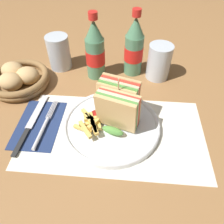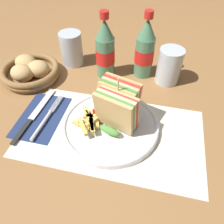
{
  "view_description": "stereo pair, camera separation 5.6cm",
  "coord_description": "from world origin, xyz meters",
  "px_view_note": "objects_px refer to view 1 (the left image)",
  "views": [
    {
      "loc": [
        0.06,
        -0.37,
        0.45
      ],
      "look_at": [
        0.02,
        0.02,
        0.04
      ],
      "focal_mm": 35.0,
      "sensor_mm": 36.0,
      "label": 1
    },
    {
      "loc": [
        0.11,
        -0.36,
        0.45
      ],
      "look_at": [
        0.02,
        0.02,
        0.04
      ],
      "focal_mm": 35.0,
      "sensor_mm": 36.0,
      "label": 2
    }
  ],
  "objects_px": {
    "club_sandwich": "(118,105)",
    "fork": "(43,128)",
    "bread_basket": "(19,79)",
    "coke_bottle_near": "(95,51)",
    "plate_main": "(111,125)",
    "coke_bottle_far": "(134,48)",
    "glass_near": "(159,64)",
    "glass_far": "(59,54)",
    "knife": "(31,123)"
  },
  "relations": [
    {
      "from": "plate_main",
      "to": "bread_basket",
      "type": "relative_size",
      "value": 1.35
    },
    {
      "from": "plate_main",
      "to": "knife",
      "type": "height_order",
      "value": "plate_main"
    },
    {
      "from": "club_sandwich",
      "to": "coke_bottle_near",
      "type": "height_order",
      "value": "coke_bottle_near"
    },
    {
      "from": "club_sandwich",
      "to": "knife",
      "type": "distance_m",
      "value": 0.24
    },
    {
      "from": "knife",
      "to": "coke_bottle_near",
      "type": "relative_size",
      "value": 1.03
    },
    {
      "from": "plate_main",
      "to": "fork",
      "type": "height_order",
      "value": "plate_main"
    },
    {
      "from": "glass_far",
      "to": "bread_basket",
      "type": "relative_size",
      "value": 0.6
    },
    {
      "from": "plate_main",
      "to": "bread_basket",
      "type": "xyz_separation_m",
      "value": [
        -0.31,
        0.15,
        0.02
      ]
    },
    {
      "from": "club_sandwich",
      "to": "bread_basket",
      "type": "xyz_separation_m",
      "value": [
        -0.32,
        0.14,
        -0.04
      ]
    },
    {
      "from": "plate_main",
      "to": "fork",
      "type": "distance_m",
      "value": 0.18
    },
    {
      "from": "glass_near",
      "to": "glass_far",
      "type": "xyz_separation_m",
      "value": [
        -0.33,
        0.03,
        0.0
      ]
    },
    {
      "from": "knife",
      "to": "bread_basket",
      "type": "bearing_deg",
      "value": 122.79
    },
    {
      "from": "plate_main",
      "to": "fork",
      "type": "xyz_separation_m",
      "value": [
        -0.18,
        -0.02,
        -0.0
      ]
    },
    {
      "from": "coke_bottle_far",
      "to": "glass_near",
      "type": "relative_size",
      "value": 1.86
    },
    {
      "from": "club_sandwich",
      "to": "glass_far",
      "type": "relative_size",
      "value": 1.18
    },
    {
      "from": "club_sandwich",
      "to": "fork",
      "type": "bearing_deg",
      "value": -168.73
    },
    {
      "from": "bread_basket",
      "to": "coke_bottle_near",
      "type": "bearing_deg",
      "value": 17.49
    },
    {
      "from": "coke_bottle_near",
      "to": "glass_near",
      "type": "height_order",
      "value": "coke_bottle_near"
    },
    {
      "from": "coke_bottle_near",
      "to": "plate_main",
      "type": "bearing_deg",
      "value": -72.89
    },
    {
      "from": "fork",
      "to": "glass_far",
      "type": "distance_m",
      "value": 0.29
    },
    {
      "from": "fork",
      "to": "glass_near",
      "type": "bearing_deg",
      "value": 43.51
    },
    {
      "from": "plate_main",
      "to": "bread_basket",
      "type": "bearing_deg",
      "value": 153.29
    },
    {
      "from": "club_sandwich",
      "to": "knife",
      "type": "relative_size",
      "value": 0.62
    },
    {
      "from": "fork",
      "to": "knife",
      "type": "bearing_deg",
      "value": 163.71
    },
    {
      "from": "plate_main",
      "to": "coke_bottle_far",
      "type": "bearing_deg",
      "value": 79.1
    },
    {
      "from": "knife",
      "to": "coke_bottle_near",
      "type": "bearing_deg",
      "value": 61.8
    },
    {
      "from": "plate_main",
      "to": "knife",
      "type": "bearing_deg",
      "value": -178.08
    },
    {
      "from": "club_sandwich",
      "to": "coke_bottle_far",
      "type": "bearing_deg",
      "value": 81.69
    },
    {
      "from": "coke_bottle_near",
      "to": "glass_near",
      "type": "xyz_separation_m",
      "value": [
        0.2,
        0.01,
        -0.04
      ]
    },
    {
      "from": "fork",
      "to": "knife",
      "type": "height_order",
      "value": "fork"
    },
    {
      "from": "plate_main",
      "to": "club_sandwich",
      "type": "distance_m",
      "value": 0.06
    },
    {
      "from": "knife",
      "to": "coke_bottle_near",
      "type": "distance_m",
      "value": 0.29
    },
    {
      "from": "fork",
      "to": "glass_near",
      "type": "xyz_separation_m",
      "value": [
        0.31,
        0.26,
        0.04
      ]
    },
    {
      "from": "plate_main",
      "to": "glass_far",
      "type": "relative_size",
      "value": 2.25
    },
    {
      "from": "plate_main",
      "to": "fork",
      "type": "relative_size",
      "value": 1.47
    },
    {
      "from": "knife",
      "to": "coke_bottle_far",
      "type": "bearing_deg",
      "value": 48.51
    },
    {
      "from": "fork",
      "to": "bread_basket",
      "type": "distance_m",
      "value": 0.22
    },
    {
      "from": "club_sandwich",
      "to": "coke_bottle_far",
      "type": "xyz_separation_m",
      "value": [
        0.04,
        0.24,
        0.02
      ]
    },
    {
      "from": "coke_bottle_far",
      "to": "knife",
      "type": "bearing_deg",
      "value": -134.9
    },
    {
      "from": "glass_far",
      "to": "bread_basket",
      "type": "distance_m",
      "value": 0.16
    },
    {
      "from": "plate_main",
      "to": "coke_bottle_near",
      "type": "height_order",
      "value": "coke_bottle_near"
    },
    {
      "from": "coke_bottle_far",
      "to": "plate_main",
      "type": "bearing_deg",
      "value": -100.9
    },
    {
      "from": "coke_bottle_near",
      "to": "fork",
      "type": "bearing_deg",
      "value": -112.98
    },
    {
      "from": "fork",
      "to": "coke_bottle_near",
      "type": "bearing_deg",
      "value": 70.44
    },
    {
      "from": "coke_bottle_far",
      "to": "bread_basket",
      "type": "height_order",
      "value": "coke_bottle_far"
    },
    {
      "from": "plate_main",
      "to": "glass_far",
      "type": "bearing_deg",
      "value": 126.79
    },
    {
      "from": "coke_bottle_far",
      "to": "fork",
      "type": "bearing_deg",
      "value": -128.89
    },
    {
      "from": "plate_main",
      "to": "club_sandwich",
      "type": "bearing_deg",
      "value": 49.04
    },
    {
      "from": "fork",
      "to": "knife",
      "type": "distance_m",
      "value": 0.04
    },
    {
      "from": "coke_bottle_near",
      "to": "coke_bottle_far",
      "type": "xyz_separation_m",
      "value": [
        0.12,
        0.03,
        0.0
      ]
    }
  ]
}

